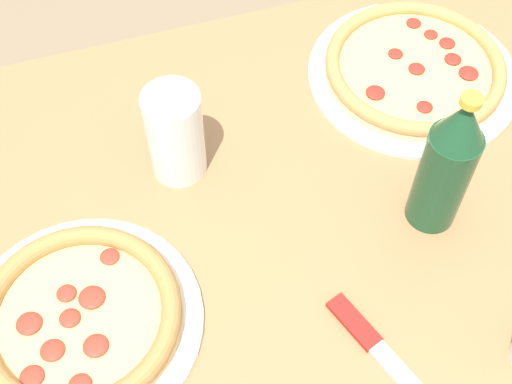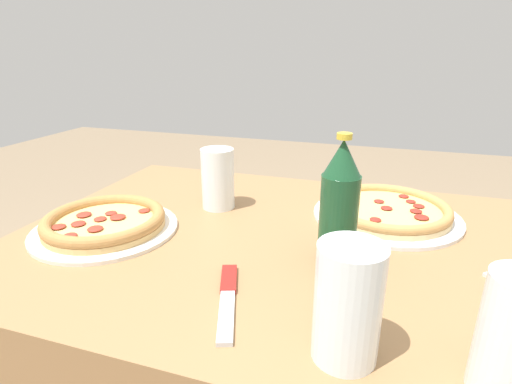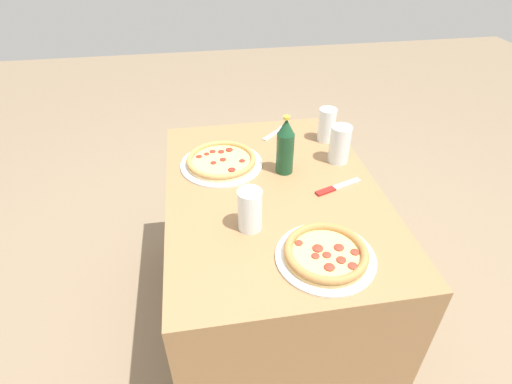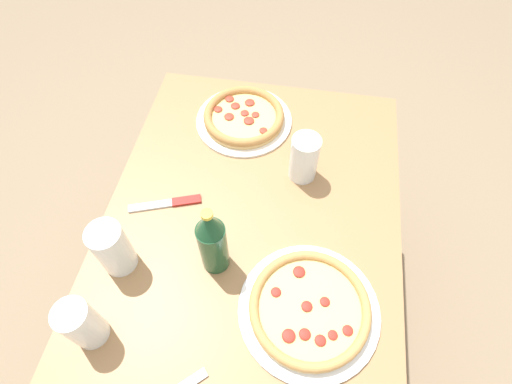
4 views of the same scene
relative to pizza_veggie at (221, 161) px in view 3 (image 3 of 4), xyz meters
The scene contains 10 objects.
ground_plane 0.77m from the pizza_veggie, 139.16° to the right, with size 8.00×8.00×0.00m, color #847056.
table 0.46m from the pizza_veggie, 139.16° to the right, with size 1.09×0.78×0.71m.
pizza_veggie is the anchor object (origin of this frame).
pizza_salami 0.62m from the pizza_veggie, 155.50° to the right, with size 0.30×0.30×0.04m.
glass_water 0.49m from the pizza_veggie, 74.54° to the right, with size 0.07×0.07×0.15m.
glass_lemonade 0.47m from the pizza_veggie, 95.42° to the right, with size 0.08×0.08×0.15m.
glass_iced_tea 0.39m from the pizza_veggie, behind, with size 0.08×0.08×0.14m.
beer_bottle 0.27m from the pizza_veggie, 109.60° to the right, with size 0.07×0.07×0.23m.
knife 0.46m from the pizza_veggie, 119.50° to the right, with size 0.09×0.19×0.01m.
spoon 0.36m from the pizza_veggie, 49.81° to the right, with size 0.12×0.13×0.01m.
Camera 3 is at (-1.15, 0.25, 1.57)m, focal length 28.00 mm.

